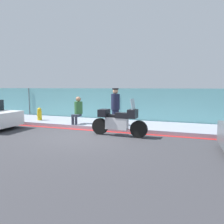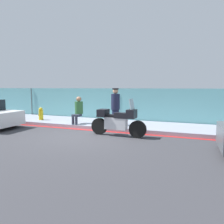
{
  "view_description": "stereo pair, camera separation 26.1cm",
  "coord_description": "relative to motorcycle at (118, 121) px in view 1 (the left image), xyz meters",
  "views": [
    {
      "loc": [
        4.02,
        -7.66,
        1.96
      ],
      "look_at": [
        0.6,
        1.88,
        0.8
      ],
      "focal_mm": 35.0,
      "sensor_mm": 36.0,
      "label": 1
    },
    {
      "loc": [
        4.27,
        -7.57,
        1.96
      ],
      "look_at": [
        0.6,
        1.88,
        0.8
      ],
      "focal_mm": 35.0,
      "sensor_mm": 36.0,
      "label": 2
    }
  ],
  "objects": [
    {
      "name": "motorcycle",
      "position": [
        0.0,
        0.0,
        0.0
      ],
      "size": [
        2.34,
        0.56,
        1.52
      ],
      "rotation": [
        0.0,
        0.0,
        -0.05
      ],
      "color": "black",
      "rests_on": "ground_plane"
    },
    {
      "name": "curb_paint_stripe",
      "position": [
        -1.34,
        0.67,
        -0.61
      ],
      "size": [
        43.07,
        0.18,
        0.01
      ],
      "color": "red",
      "rests_on": "ground_plane"
    },
    {
      "name": "storefront_fence",
      "position": [
        -1.34,
        3.37,
        0.33
      ],
      "size": [
        40.92,
        0.17,
        1.89
      ],
      "color": "#6BB2B7",
      "rests_on": "ground_plane"
    },
    {
      "name": "sidewalk",
      "position": [
        -1.34,
        2.02,
        -0.53
      ],
      "size": [
        43.07,
        2.52,
        0.17
      ],
      "color": "#8E93A3",
      "rests_on": "ground_plane"
    },
    {
      "name": "person_seated_on_curb",
      "position": [
        -2.48,
        1.23,
        0.29
      ],
      "size": [
        0.4,
        0.69,
        1.33
      ],
      "color": "#2D3342",
      "rests_on": "sidewalk"
    },
    {
      "name": "officer_standing",
      "position": [
        -0.63,
        1.49,
        0.44
      ],
      "size": [
        0.41,
        0.41,
        1.74
      ],
      "color": "#191E38",
      "rests_on": "sidewalk"
    },
    {
      "name": "fire_hydrant",
      "position": [
        -5.02,
        1.56,
        -0.11
      ],
      "size": [
        0.24,
        0.3,
        0.68
      ],
      "color": "gold",
      "rests_on": "sidewalk"
    },
    {
      "name": "ground_plane",
      "position": [
        -1.34,
        -0.53,
        -0.61
      ],
      "size": [
        120.0,
        120.0,
        0.0
      ],
      "primitive_type": "plane",
      "color": "#38383D"
    }
  ]
}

